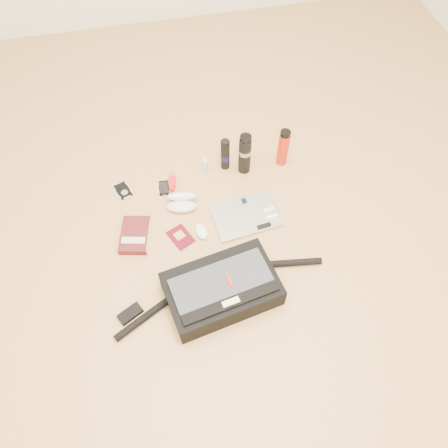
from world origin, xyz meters
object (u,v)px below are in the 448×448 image
Objects in this scene: laptop at (246,216)px; thermos_red at (283,148)px; thermos_black at (245,154)px; book at (135,235)px; messenger_bag at (221,289)px.

laptop is 0.45m from thermos_red.
thermos_black reaches higher than laptop.
laptop is 1.40× the size of thermos_black.
book is at bearing -159.16° from thermos_red.
thermos_black reaches higher than thermos_red.
laptop is 1.54× the size of thermos_red.
messenger_bag is at bearing -124.73° from thermos_red.
messenger_bag is 3.94× the size of thermos_black.
book is 1.02× the size of thermos_red.
thermos_red is at bearing 34.10° from book.
thermos_red is at bearing 2.66° from thermos_black.
thermos_red is at bearing 45.38° from messenger_bag.
thermos_red is at bearing 42.66° from laptop.
messenger_bag is 4.34× the size of thermos_red.
messenger_bag reaches higher than laptop.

